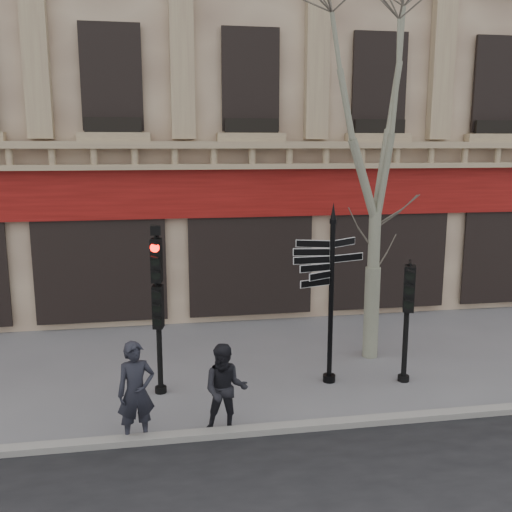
# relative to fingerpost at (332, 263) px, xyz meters

# --- Properties ---
(ground) EXTENTS (80.00, 80.00, 0.00)m
(ground) POSITION_rel_fingerpost_xyz_m (-0.95, -0.51, -2.51)
(ground) COLOR slate
(ground) RESTS_ON ground
(kerb) EXTENTS (80.00, 0.25, 0.12)m
(kerb) POSITION_rel_fingerpost_xyz_m (-0.95, -1.91, -2.45)
(kerb) COLOR gray
(kerb) RESTS_ON ground
(building) EXTENTS (28.00, 15.52, 18.00)m
(building) POSITION_rel_fingerpost_xyz_m (-0.95, 11.97, 6.48)
(building) COLOR #9E8169
(building) RESTS_ON ground
(fingerpost) EXTENTS (1.74, 1.74, 3.74)m
(fingerpost) POSITION_rel_fingerpost_xyz_m (0.00, 0.00, 0.00)
(fingerpost) COLOR black
(fingerpost) RESTS_ON ground
(traffic_signal_main) EXTENTS (0.41, 0.32, 3.36)m
(traffic_signal_main) POSITION_rel_fingerpost_xyz_m (-3.46, 0.04, -0.39)
(traffic_signal_main) COLOR black
(traffic_signal_main) RESTS_ON ground
(traffic_signal_secondary) EXTENTS (0.50, 0.44, 2.47)m
(traffic_signal_secondary) POSITION_rel_fingerpost_xyz_m (1.54, -0.23, -0.79)
(traffic_signal_secondary) COLOR black
(traffic_signal_secondary) RESTS_ON ground
(plane_tree) EXTENTS (3.09, 3.09, 8.20)m
(plane_tree) POSITION_rel_fingerpost_xyz_m (1.36, 1.24, 3.24)
(plane_tree) COLOR gray
(plane_tree) RESTS_ON ground
(pedestrian_a) EXTENTS (0.71, 0.55, 1.72)m
(pedestrian_a) POSITION_rel_fingerpost_xyz_m (-3.85, -1.81, -1.65)
(pedestrian_a) COLOR black
(pedestrian_a) RESTS_ON ground
(pedestrian_b) EXTENTS (0.85, 0.71, 1.59)m
(pedestrian_b) POSITION_rel_fingerpost_xyz_m (-2.38, -1.81, -1.72)
(pedestrian_b) COLOR black
(pedestrian_b) RESTS_ON ground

